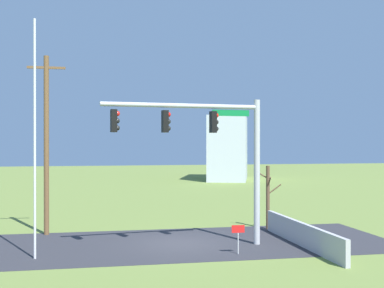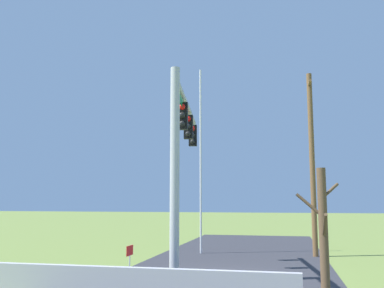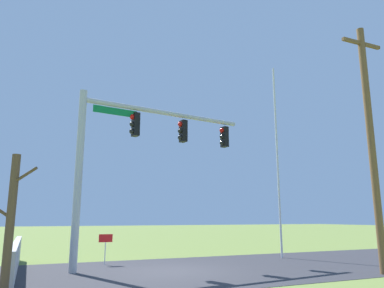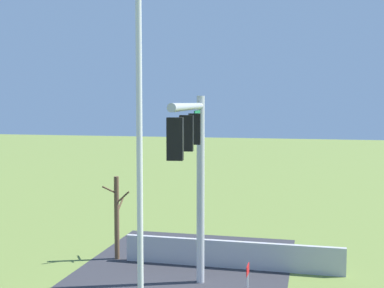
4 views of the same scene
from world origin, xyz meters
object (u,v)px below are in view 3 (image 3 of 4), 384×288
Objects in this scene: open_sign at (106,242)px; bare_tree at (10,223)px; utility_pole at (371,139)px; flagpole at (277,158)px; signal_mast at (136,145)px.

bare_tree is at bearing 59.77° from open_sign.
utility_pole is at bearing 177.10° from bare_tree.
flagpole reaches higher than utility_pole.
utility_pole is 7.44× the size of open_sign.
utility_pole reaches higher than signal_mast.
flagpole is 1.07× the size of utility_pole.
signal_mast is at bearing -134.23° from bare_tree.
signal_mast is 7.61m from flagpole.
signal_mast is 0.80× the size of utility_pole.
bare_tree is (4.10, 4.22, -2.99)m from signal_mast.
signal_mast is 2.13× the size of bare_tree.
utility_pole is (0.06, 5.64, -0.13)m from flagpole.
utility_pole reaches higher than open_sign.
signal_mast is 4.23m from open_sign.
flagpole is at bearing 174.80° from open_sign.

